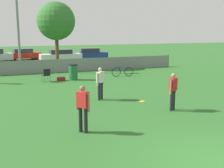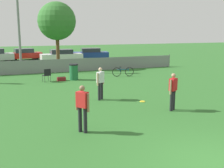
{
  "view_description": "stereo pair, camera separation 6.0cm",
  "coord_description": "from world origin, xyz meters",
  "px_view_note": "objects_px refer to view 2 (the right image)",
  "views": [
    {
      "loc": [
        -5.06,
        -5.29,
        3.46
      ],
      "look_at": [
        -0.57,
        6.43,
        1.05
      ],
      "focal_mm": 45.0,
      "sensor_mm": 36.0,
      "label": 1
    },
    {
      "loc": [
        -5.01,
        -5.31,
        3.46
      ],
      "look_at": [
        -0.57,
        6.43,
        1.05
      ],
      "focal_mm": 45.0,
      "sensor_mm": 36.0,
      "label": 2
    }
  ],
  "objects_px": {
    "tree_near_pole": "(57,21)",
    "player_thrower_red": "(173,89)",
    "player_defender_red": "(82,106)",
    "light_pole": "(18,17)",
    "trash_bin": "(74,72)",
    "frisbee_disc": "(142,101)",
    "folding_chair_sideline": "(47,74)",
    "gear_bag_sideline": "(61,79)",
    "player_receiver_white": "(100,81)",
    "parked_car_blue": "(90,54)",
    "bicycle_sideline": "(123,72)",
    "parked_car_red": "(24,54)",
    "parked_car_white": "(61,55)"
  },
  "relations": [
    {
      "from": "player_receiver_white",
      "to": "bicycle_sideline",
      "type": "distance_m",
      "value": 7.53
    },
    {
      "from": "folding_chair_sideline",
      "to": "parked_car_white",
      "type": "relative_size",
      "value": 0.19
    },
    {
      "from": "light_pole",
      "to": "trash_bin",
      "type": "distance_m",
      "value": 7.36
    },
    {
      "from": "bicycle_sideline",
      "to": "parked_car_blue",
      "type": "bearing_deg",
      "value": 95.65
    },
    {
      "from": "parked_car_white",
      "to": "light_pole",
      "type": "bearing_deg",
      "value": -125.24
    },
    {
      "from": "tree_near_pole",
      "to": "folding_chair_sideline",
      "type": "distance_m",
      "value": 7.98
    },
    {
      "from": "frisbee_disc",
      "to": "bicycle_sideline",
      "type": "relative_size",
      "value": 0.16
    },
    {
      "from": "parked_car_white",
      "to": "parked_car_blue",
      "type": "distance_m",
      "value": 4.01
    },
    {
      "from": "player_defender_red",
      "to": "player_thrower_red",
      "type": "bearing_deg",
      "value": 68.04
    },
    {
      "from": "player_defender_red",
      "to": "trash_bin",
      "type": "xyz_separation_m",
      "value": [
        2.09,
        10.34,
        -0.38
      ]
    },
    {
      "from": "light_pole",
      "to": "tree_near_pole",
      "type": "relative_size",
      "value": 1.27
    },
    {
      "from": "folding_chair_sideline",
      "to": "bicycle_sideline",
      "type": "relative_size",
      "value": 0.54
    },
    {
      "from": "light_pole",
      "to": "gear_bag_sideline",
      "type": "distance_m",
      "value": 7.32
    },
    {
      "from": "light_pole",
      "to": "parked_car_blue",
      "type": "xyz_separation_m",
      "value": [
        8.54,
        8.48,
        -3.89
      ]
    },
    {
      "from": "tree_near_pole",
      "to": "gear_bag_sideline",
      "type": "distance_m",
      "value": 7.96
    },
    {
      "from": "folding_chair_sideline",
      "to": "parked_car_blue",
      "type": "bearing_deg",
      "value": -130.87
    },
    {
      "from": "gear_bag_sideline",
      "to": "bicycle_sideline",
      "type": "bearing_deg",
      "value": 3.54
    },
    {
      "from": "bicycle_sideline",
      "to": "parked_car_white",
      "type": "bearing_deg",
      "value": 112.68
    },
    {
      "from": "tree_near_pole",
      "to": "player_thrower_red",
      "type": "height_order",
      "value": "tree_near_pole"
    },
    {
      "from": "tree_near_pole",
      "to": "folding_chair_sideline",
      "type": "bearing_deg",
      "value": -106.25
    },
    {
      "from": "player_receiver_white",
      "to": "gear_bag_sideline",
      "type": "distance_m",
      "value": 6.21
    },
    {
      "from": "trash_bin",
      "to": "parked_car_red",
      "type": "bearing_deg",
      "value": 98.94
    },
    {
      "from": "trash_bin",
      "to": "parked_car_blue",
      "type": "height_order",
      "value": "parked_car_blue"
    },
    {
      "from": "frisbee_disc",
      "to": "gear_bag_sideline",
      "type": "bearing_deg",
      "value": 110.24
    },
    {
      "from": "player_receiver_white",
      "to": "parked_car_white",
      "type": "relative_size",
      "value": 0.35
    },
    {
      "from": "folding_chair_sideline",
      "to": "parked_car_red",
      "type": "relative_size",
      "value": 0.21
    },
    {
      "from": "frisbee_disc",
      "to": "parked_car_white",
      "type": "xyz_separation_m",
      "value": [
        -0.28,
        19.7,
        0.64
      ]
    },
    {
      "from": "tree_near_pole",
      "to": "player_thrower_red",
      "type": "xyz_separation_m",
      "value": [
        2.2,
        -15.77,
        -3.31
      ]
    },
    {
      "from": "gear_bag_sideline",
      "to": "trash_bin",
      "type": "bearing_deg",
      "value": 5.33
    },
    {
      "from": "frisbee_disc",
      "to": "gear_bag_sideline",
      "type": "height_order",
      "value": "gear_bag_sideline"
    },
    {
      "from": "folding_chair_sideline",
      "to": "gear_bag_sideline",
      "type": "bearing_deg",
      "value": 167.93
    },
    {
      "from": "player_receiver_white",
      "to": "parked_car_blue",
      "type": "relative_size",
      "value": 0.37
    },
    {
      "from": "player_receiver_white",
      "to": "trash_bin",
      "type": "distance_m",
      "value": 6.2
    },
    {
      "from": "parked_car_red",
      "to": "parked_car_white",
      "type": "xyz_separation_m",
      "value": [
        3.89,
        -3.01,
        -0.01
      ]
    },
    {
      "from": "folding_chair_sideline",
      "to": "gear_bag_sideline",
      "type": "distance_m",
      "value": 1.05
    },
    {
      "from": "player_thrower_red",
      "to": "parked_car_white",
      "type": "bearing_deg",
      "value": 60.3
    },
    {
      "from": "frisbee_disc",
      "to": "player_defender_red",
      "type": "bearing_deg",
      "value": -141.37
    },
    {
      "from": "folding_chair_sideline",
      "to": "tree_near_pole",
      "type": "bearing_deg",
      "value": -119.78
    },
    {
      "from": "player_thrower_red",
      "to": "parked_car_red",
      "type": "xyz_separation_m",
      "value": [
        -4.7,
        24.54,
        -0.28
      ]
    },
    {
      "from": "trash_bin",
      "to": "parked_car_blue",
      "type": "xyz_separation_m",
      "value": [
        5.26,
        13.72,
        0.1
      ]
    },
    {
      "from": "light_pole",
      "to": "parked_car_red",
      "type": "height_order",
      "value": "light_pole"
    },
    {
      "from": "player_defender_red",
      "to": "light_pole",
      "type": "bearing_deg",
      "value": 146.68
    },
    {
      "from": "tree_near_pole",
      "to": "player_receiver_white",
      "type": "xyz_separation_m",
      "value": [
        -0.14,
        -12.84,
        -3.31
      ]
    },
    {
      "from": "parked_car_blue",
      "to": "parked_car_white",
      "type": "bearing_deg",
      "value": -153.37
    },
    {
      "from": "player_thrower_red",
      "to": "frisbee_disc",
      "type": "distance_m",
      "value": 2.13
    },
    {
      "from": "player_defender_red",
      "to": "tree_near_pole",
      "type": "bearing_deg",
      "value": 135.05
    },
    {
      "from": "light_pole",
      "to": "folding_chair_sideline",
      "type": "relative_size",
      "value": 8.53
    },
    {
      "from": "trash_bin",
      "to": "gear_bag_sideline",
      "type": "xyz_separation_m",
      "value": [
        -0.91,
        -0.08,
        -0.44
      ]
    },
    {
      "from": "folding_chair_sideline",
      "to": "trash_bin",
      "type": "xyz_separation_m",
      "value": [
        1.89,
        0.11,
        0.05
      ]
    },
    {
      "from": "light_pole",
      "to": "player_defender_red",
      "type": "xyz_separation_m",
      "value": [
        1.19,
        -15.58,
        -3.6
      ]
    }
  ]
}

